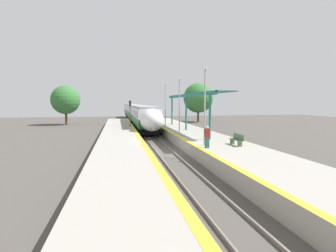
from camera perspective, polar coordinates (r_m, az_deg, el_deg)
ground_plane at (r=22.92m, az=-0.82°, el=-5.76°), size 120.00×120.00×0.00m
rail_left at (r=22.79m, az=-2.61°, el=-5.64°), size 0.08×90.00×0.15m
rail_right at (r=23.04m, az=0.95°, el=-5.51°), size 0.08×90.00×0.15m
train at (r=60.73m, az=-7.28°, el=3.09°), size 2.92×64.56×3.81m
platform_right at (r=23.95m, az=9.31°, el=-4.10°), size 5.06×64.00×1.04m
platform_left at (r=22.48m, az=-10.24°, el=-4.72°), size 3.98×64.00×1.04m
platform_bench at (r=20.98m, az=14.80°, el=-2.77°), size 0.44×1.75×0.89m
person_waiting at (r=19.26m, az=8.52°, el=-2.30°), size 0.36×0.22×1.61m
railway_signal at (r=36.65m, az=-8.23°, el=2.69°), size 0.28×0.28×4.59m
lamppost_near at (r=20.21m, az=8.02°, el=5.45°), size 0.36×0.20×6.06m
lamppost_mid at (r=28.18m, az=2.50°, el=5.40°), size 0.36×0.20×6.06m
lamppost_far at (r=36.28m, az=-0.58°, el=5.35°), size 0.36×0.20×6.06m
station_canopy at (r=31.49m, az=5.01°, el=6.48°), size 2.02×19.30×4.32m
background_tree_left at (r=54.15m, az=-21.40°, el=5.31°), size 5.47×5.47×7.56m
background_tree_right at (r=58.13m, az=6.61°, el=6.07°), size 6.51×6.51×8.56m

